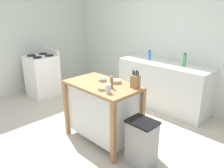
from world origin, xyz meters
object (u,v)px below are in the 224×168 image
at_px(pepper_grinder, 112,82).
at_px(bottle_dish_soap, 185,60).
at_px(knife_block, 135,81).
at_px(bowl_ceramic_wide, 103,80).
at_px(drinking_cup, 108,89).
at_px(stove, 42,75).
at_px(bowl_stoneware_deep, 116,81).
at_px(trash_bin, 142,143).
at_px(kitchen_island, 102,109).
at_px(bowl_ceramic_small, 102,89).
at_px(sink_faucet, 169,56).
at_px(bottle_hand_soap, 149,55).

bearing_deg(pepper_grinder, bottle_dish_soap, 85.81).
distance_m(knife_block, pepper_grinder, 0.32).
bearing_deg(bowl_ceramic_wide, pepper_grinder, -21.03).
height_order(drinking_cup, stove, stove).
relative_size(bowl_stoneware_deep, pepper_grinder, 0.80).
height_order(bowl_ceramic_wide, stove, stove).
bearing_deg(trash_bin, knife_block, 142.33).
bearing_deg(kitchen_island, bowl_ceramic_small, -41.37).
distance_m(sink_faucet, bottle_dish_soap, 0.38).
bearing_deg(bowl_ceramic_wide, bowl_ceramic_small, -43.21).
xyz_separation_m(kitchen_island, bowl_stoneware_deep, (0.11, 0.18, 0.42)).
relative_size(trash_bin, stove, 0.61).
relative_size(kitchen_island, drinking_cup, 9.27).
xyz_separation_m(bowl_ceramic_small, stove, (-2.50, 0.44, -0.45)).
xyz_separation_m(bowl_ceramic_small, drinking_cup, (0.13, -0.02, 0.04)).
height_order(kitchen_island, sink_faucet, sink_faucet).
bearing_deg(bottle_hand_soap, drinking_cup, -68.97).
bearing_deg(sink_faucet, trash_bin, -66.29).
bearing_deg(pepper_grinder, bowl_stoneware_deep, 117.44).
bearing_deg(bottle_dish_soap, drinking_cup, -90.96).
bearing_deg(knife_block, bowl_stoneware_deep, -172.18).
bearing_deg(stove, kitchen_island, -6.91).
relative_size(bowl_ceramic_wide, drinking_cup, 0.97).
relative_size(bottle_hand_soap, bottle_dish_soap, 0.85).
xyz_separation_m(kitchen_island, pepper_grinder, (0.22, -0.03, 0.48)).
relative_size(knife_block, drinking_cup, 2.08).
height_order(sink_faucet, bottle_dish_soap, bottle_dish_soap).
xyz_separation_m(bowl_stoneware_deep, trash_bin, (0.67, -0.23, -0.61)).
bearing_deg(bowl_ceramic_small, bottle_hand_soap, 107.51).
height_order(kitchen_island, bowl_stoneware_deep, bowl_stoneware_deep).
xyz_separation_m(bowl_ceramic_wide, pepper_grinder, (0.31, -0.12, 0.06)).
distance_m(drinking_cup, bottle_hand_soap, 1.97).
bearing_deg(pepper_grinder, kitchen_island, 173.40).
distance_m(bowl_stoneware_deep, bowl_ceramic_small, 0.35).
bearing_deg(drinking_cup, stove, 170.04).
relative_size(bowl_ceramic_small, sink_faucet, 0.55).
height_order(bowl_stoneware_deep, trash_bin, bowl_stoneware_deep).
relative_size(drinking_cup, stove, 0.11).
distance_m(kitchen_island, bowl_ceramic_wide, 0.44).
xyz_separation_m(bowl_ceramic_wide, bowl_stoneware_deep, (0.20, 0.09, 0.00)).
bearing_deg(stove, trash_bin, -6.21).
bearing_deg(bottle_dish_soap, bowl_stoneware_deep, -98.62).
bearing_deg(kitchen_island, bottle_dish_soap, 78.55).
relative_size(kitchen_island, stove, 1.06).
distance_m(bowl_stoneware_deep, pepper_grinder, 0.24).
bearing_deg(sink_faucet, bowl_ceramic_small, -83.91).
distance_m(pepper_grinder, trash_bin, 0.88).
distance_m(drinking_cup, bottle_dish_soap, 1.90).
bearing_deg(knife_block, bowl_ceramic_small, -122.70).
xyz_separation_m(bowl_stoneware_deep, drinking_cup, (0.20, -0.36, 0.03)).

